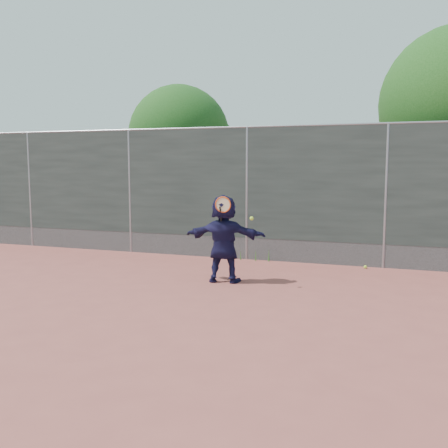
% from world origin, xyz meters
% --- Properties ---
extents(ground, '(80.00, 80.00, 0.00)m').
position_xyz_m(ground, '(0.00, 0.00, 0.00)').
color(ground, '#9E4C42').
rests_on(ground, ground).
extents(player, '(1.55, 0.65, 1.62)m').
position_xyz_m(player, '(0.24, 1.22, 0.81)').
color(player, '#16153A').
rests_on(player, ground).
extents(ball_ground, '(0.07, 0.07, 0.07)m').
position_xyz_m(ball_ground, '(2.65, 3.30, 0.03)').
color(ball_ground, '#C0EE34').
rests_on(ball_ground, ground).
extents(fence, '(20.00, 0.06, 3.03)m').
position_xyz_m(fence, '(-0.00, 3.50, 1.58)').
color(fence, '#38423D').
rests_on(fence, ground).
extents(swing_action, '(0.74, 0.21, 0.51)m').
position_xyz_m(swing_action, '(0.34, 1.01, 1.41)').
color(swing_action, '#DD4714').
rests_on(swing_action, ground).
extents(tree_left, '(3.15, 3.00, 4.53)m').
position_xyz_m(tree_left, '(-2.85, 6.55, 2.94)').
color(tree_left, '#382314').
rests_on(tree_left, ground).
extents(weed_clump, '(0.68, 0.07, 0.30)m').
position_xyz_m(weed_clump, '(0.29, 3.38, 0.13)').
color(weed_clump, '#387226').
rests_on(weed_clump, ground).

